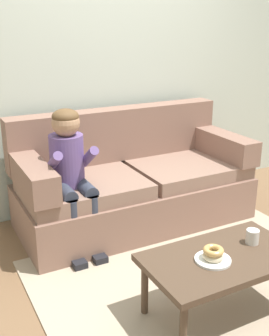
{
  "coord_description": "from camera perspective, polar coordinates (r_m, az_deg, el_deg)",
  "views": [
    {
      "loc": [
        -1.59,
        -2.22,
        1.71
      ],
      "look_at": [
        -0.19,
        0.45,
        0.65
      ],
      "focal_mm": 45.14,
      "sensor_mm": 36.0,
      "label": 1
    }
  ],
  "objects": [
    {
      "name": "ground",
      "position": [
        3.22,
        6.83,
        -12.85
      ],
      "size": [
        10.0,
        10.0,
        0.0
      ],
      "primitive_type": "plane",
      "color": "brown"
    },
    {
      "name": "wall_back",
      "position": [
        3.97,
        -4.13,
        14.84
      ],
      "size": [
        8.0,
        0.1,
        2.8
      ],
      "primitive_type": "cube",
      "color": "beige",
      "rests_on": "ground"
    },
    {
      "name": "area_rug",
      "position": [
        3.05,
        9.55,
        -14.9
      ],
      "size": [
        2.25,
        1.73,
        0.01
      ],
      "primitive_type": "cube",
      "color": "tan",
      "rests_on": "ground"
    },
    {
      "name": "couch",
      "position": [
        3.72,
        -0.26,
        -2.11
      ],
      "size": [
        1.99,
        0.9,
        0.97
      ],
      "color": "#846051",
      "rests_on": "ground"
    },
    {
      "name": "coffee_table",
      "position": [
        2.6,
        11.77,
        -12.36
      ],
      "size": [
        0.93,
        0.54,
        0.41
      ],
      "color": "#4C3828",
      "rests_on": "ground"
    },
    {
      "name": "person_child",
      "position": [
        3.2,
        -8.62,
        0.14
      ],
      "size": [
        0.34,
        0.58,
        1.1
      ],
      "color": "#664C84",
      "rests_on": "ground"
    },
    {
      "name": "plate",
      "position": [
        2.52,
        10.52,
        -12.09
      ],
      "size": [
        0.21,
        0.21,
        0.01
      ],
      "primitive_type": "cylinder",
      "color": "white",
      "rests_on": "coffee_table"
    },
    {
      "name": "donut",
      "position": [
        2.5,
        10.56,
        -11.61
      ],
      "size": [
        0.14,
        0.14,
        0.04
      ],
      "primitive_type": "torus",
      "rotation": [
        0.0,
        0.0,
        1.35
      ],
      "color": "beige",
      "rests_on": "plate"
    },
    {
      "name": "donut_second",
      "position": [
        2.49,
        10.61,
        -10.89
      ],
      "size": [
        0.15,
        0.15,
        0.04
      ],
      "primitive_type": "torus",
      "rotation": [
        0.0,
        0.0,
        2.84
      ],
      "color": "tan",
      "rests_on": "donut"
    },
    {
      "name": "mug",
      "position": [
        2.73,
        15.63,
        -8.91
      ],
      "size": [
        0.08,
        0.08,
        0.09
      ],
      "primitive_type": "cylinder",
      "color": "silver",
      "rests_on": "coffee_table"
    },
    {
      "name": "toy_controller",
      "position": [
        3.51,
        13.83,
        -10.0
      ],
      "size": [
        0.23,
        0.09,
        0.05
      ],
      "rotation": [
        0.0,
        0.0,
        0.35
      ],
      "color": "red",
      "rests_on": "ground"
    }
  ]
}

